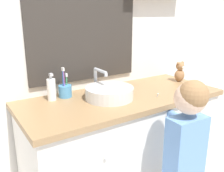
{
  "coord_description": "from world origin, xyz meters",
  "views": [
    {
      "loc": [
        -0.93,
        -0.99,
        1.32
      ],
      "look_at": [
        -0.12,
        0.26,
        0.88
      ],
      "focal_mm": 40.0,
      "sensor_mm": 36.0,
      "label": 1
    }
  ],
  "objects_px": {
    "sink_basin": "(109,92)",
    "teddy_bear": "(180,72)",
    "soap_dispenser": "(51,89)",
    "toothbrush_holder": "(65,91)",
    "child_figure": "(185,150)"
  },
  "relations": [
    {
      "from": "child_figure",
      "to": "teddy_bear",
      "type": "xyz_separation_m",
      "value": [
        0.52,
        0.54,
        0.27
      ]
    },
    {
      "from": "sink_basin",
      "to": "teddy_bear",
      "type": "xyz_separation_m",
      "value": [
        0.71,
        0.04,
        0.03
      ]
    },
    {
      "from": "child_figure",
      "to": "teddy_bear",
      "type": "height_order",
      "value": "child_figure"
    },
    {
      "from": "sink_basin",
      "to": "child_figure",
      "type": "xyz_separation_m",
      "value": [
        0.19,
        -0.5,
        -0.24
      ]
    },
    {
      "from": "teddy_bear",
      "to": "child_figure",
      "type": "bearing_deg",
      "value": -133.76
    },
    {
      "from": "sink_basin",
      "to": "teddy_bear",
      "type": "height_order",
      "value": "sink_basin"
    },
    {
      "from": "sink_basin",
      "to": "child_figure",
      "type": "relative_size",
      "value": 0.37
    },
    {
      "from": "sink_basin",
      "to": "toothbrush_holder",
      "type": "bearing_deg",
      "value": 142.02
    },
    {
      "from": "toothbrush_holder",
      "to": "teddy_bear",
      "type": "bearing_deg",
      "value": -8.25
    },
    {
      "from": "soap_dispenser",
      "to": "teddy_bear",
      "type": "relative_size",
      "value": 1.09
    },
    {
      "from": "child_figure",
      "to": "sink_basin",
      "type": "bearing_deg",
      "value": 110.71
    },
    {
      "from": "toothbrush_holder",
      "to": "teddy_bear",
      "type": "distance_m",
      "value": 0.95
    },
    {
      "from": "toothbrush_holder",
      "to": "soap_dispenser",
      "type": "distance_m",
      "value": 0.1
    },
    {
      "from": "soap_dispenser",
      "to": "teddy_bear",
      "type": "height_order",
      "value": "soap_dispenser"
    },
    {
      "from": "toothbrush_holder",
      "to": "teddy_bear",
      "type": "relative_size",
      "value": 1.25
    }
  ]
}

